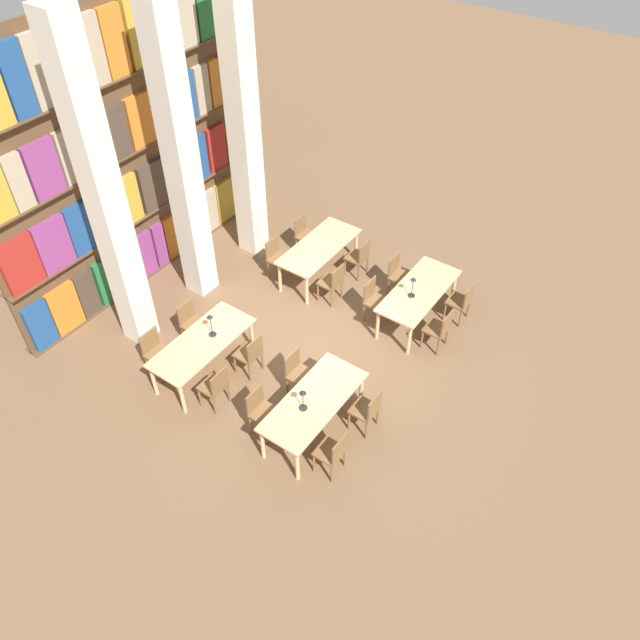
% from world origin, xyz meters
% --- Properties ---
extents(ground_plane, '(40.00, 40.00, 0.00)m').
position_xyz_m(ground_plane, '(0.00, 0.00, 0.00)').
color(ground_plane, brown).
extents(bookshelf_bank, '(6.60, 0.35, 5.50)m').
position_xyz_m(bookshelf_bank, '(-0.01, 4.17, 2.67)').
color(bookshelf_bank, brown).
rests_on(bookshelf_bank, ground_plane).
extents(pillar_left, '(0.48, 0.48, 6.00)m').
position_xyz_m(pillar_left, '(-1.71, 2.91, 3.00)').
color(pillar_left, silver).
rests_on(pillar_left, ground_plane).
extents(pillar_center, '(0.48, 0.48, 6.00)m').
position_xyz_m(pillar_center, '(0.00, 2.91, 3.00)').
color(pillar_center, silver).
rests_on(pillar_center, ground_plane).
extents(pillar_right, '(0.48, 0.48, 6.00)m').
position_xyz_m(pillar_right, '(1.71, 2.91, 3.00)').
color(pillar_right, silver).
rests_on(pillar_right, ground_plane).
extents(reading_table_0, '(1.99, 0.84, 0.76)m').
position_xyz_m(reading_table_0, '(-1.64, -1.14, 0.67)').
color(reading_table_0, tan).
rests_on(reading_table_0, ground_plane).
extents(chair_0, '(0.42, 0.40, 0.89)m').
position_xyz_m(chair_0, '(-2.12, -1.85, 0.49)').
color(chair_0, brown).
rests_on(chair_0, ground_plane).
extents(chair_1, '(0.42, 0.40, 0.89)m').
position_xyz_m(chair_1, '(-2.12, -0.44, 0.49)').
color(chair_1, brown).
rests_on(chair_1, ground_plane).
extents(chair_2, '(0.42, 0.40, 0.89)m').
position_xyz_m(chair_2, '(-1.12, -1.85, 0.49)').
color(chair_2, brown).
rests_on(chair_2, ground_plane).
extents(chair_3, '(0.42, 0.40, 0.89)m').
position_xyz_m(chair_3, '(-1.12, -0.44, 0.49)').
color(chair_3, brown).
rests_on(chair_3, ground_plane).
extents(desk_lamp_0, '(0.14, 0.14, 0.43)m').
position_xyz_m(desk_lamp_0, '(-1.86, -1.10, 1.05)').
color(desk_lamp_0, '#232328').
rests_on(desk_lamp_0, reading_table_0).
extents(reading_table_1, '(1.99, 0.84, 0.76)m').
position_xyz_m(reading_table_1, '(1.71, -1.23, 0.67)').
color(reading_table_1, tan).
rests_on(reading_table_1, ground_plane).
extents(chair_4, '(0.42, 0.40, 0.89)m').
position_xyz_m(chair_4, '(1.25, -1.93, 0.49)').
color(chair_4, brown).
rests_on(chair_4, ground_plane).
extents(chair_5, '(0.42, 0.40, 0.89)m').
position_xyz_m(chair_5, '(1.25, -0.52, 0.49)').
color(chair_5, brown).
rests_on(chair_5, ground_plane).
extents(chair_6, '(0.42, 0.40, 0.89)m').
position_xyz_m(chair_6, '(2.18, -1.93, 0.49)').
color(chair_6, brown).
rests_on(chair_6, ground_plane).
extents(chair_7, '(0.42, 0.40, 0.89)m').
position_xyz_m(chair_7, '(2.18, -0.52, 0.49)').
color(chair_7, brown).
rests_on(chair_7, ground_plane).
extents(desk_lamp_1, '(0.14, 0.14, 0.45)m').
position_xyz_m(desk_lamp_1, '(1.47, -1.19, 1.06)').
color(desk_lamp_1, '#232328').
rests_on(desk_lamp_1, reading_table_1).
extents(reading_table_2, '(1.99, 0.84, 0.76)m').
position_xyz_m(reading_table_2, '(-1.70, 1.22, 0.67)').
color(reading_table_2, tan).
rests_on(reading_table_2, ground_plane).
extents(chair_8, '(0.42, 0.40, 0.89)m').
position_xyz_m(chair_8, '(-2.17, 0.52, 0.49)').
color(chair_8, brown).
rests_on(chair_8, ground_plane).
extents(chair_9, '(0.42, 0.40, 0.89)m').
position_xyz_m(chair_9, '(-2.17, 1.93, 0.49)').
color(chair_9, brown).
rests_on(chair_9, ground_plane).
extents(chair_10, '(0.42, 0.40, 0.89)m').
position_xyz_m(chair_10, '(-1.25, 0.52, 0.49)').
color(chair_10, brown).
rests_on(chair_10, ground_plane).
extents(chair_11, '(0.42, 0.40, 0.89)m').
position_xyz_m(chair_11, '(-1.25, 1.93, 0.49)').
color(chair_11, brown).
rests_on(chair_11, ground_plane).
extents(desk_lamp_2, '(0.14, 0.14, 0.49)m').
position_xyz_m(desk_lamp_2, '(-1.46, 1.17, 1.09)').
color(desk_lamp_2, '#232328').
rests_on(desk_lamp_2, reading_table_2).
extents(reading_table_3, '(1.99, 0.84, 0.76)m').
position_xyz_m(reading_table_3, '(1.74, 1.14, 0.67)').
color(reading_table_3, tan).
rests_on(reading_table_3, ground_plane).
extents(chair_12, '(0.42, 0.40, 0.89)m').
position_xyz_m(chair_12, '(1.21, 0.43, 0.49)').
color(chair_12, brown).
rests_on(chair_12, ground_plane).
extents(chair_13, '(0.42, 0.40, 0.89)m').
position_xyz_m(chair_13, '(1.21, 1.84, 0.49)').
color(chair_13, brown).
rests_on(chair_13, ground_plane).
extents(chair_14, '(0.42, 0.40, 0.89)m').
position_xyz_m(chair_14, '(2.21, 0.43, 0.49)').
color(chair_14, brown).
rests_on(chair_14, ground_plane).
extents(chair_15, '(0.42, 0.40, 0.89)m').
position_xyz_m(chair_15, '(2.21, 1.84, 0.49)').
color(chair_15, brown).
rests_on(chair_15, ground_plane).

